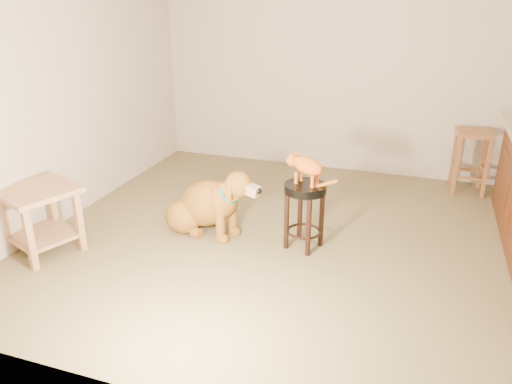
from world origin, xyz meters
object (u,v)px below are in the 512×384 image
at_px(golden_retriever, 207,205).
at_px(tabby_kitten, 305,166).
at_px(side_table, 40,210).
at_px(wood_stool, 470,161).
at_px(padded_stool, 305,203).

distance_m(golden_retriever, tabby_kitten, 1.00).
bearing_deg(golden_retriever, tabby_kitten, 15.27).
relative_size(side_table, golden_retriever, 0.68).
xyz_separation_m(side_table, tabby_kitten, (2.02, 0.78, 0.35)).
relative_size(wood_stool, golden_retriever, 0.64).
bearing_deg(golden_retriever, side_table, -130.40).
bearing_deg(wood_stool, padded_stool, -127.43).
bearing_deg(wood_stool, tabby_kitten, -127.69).
distance_m(padded_stool, side_table, 2.17).
relative_size(side_table, tabby_kitten, 1.55).
distance_m(wood_stool, golden_retriever, 2.88).
bearing_deg(wood_stool, golden_retriever, -141.65).
bearing_deg(golden_retriever, wood_stool, 53.50).
bearing_deg(tabby_kitten, wood_stool, 69.81).
bearing_deg(wood_stool, side_table, -142.92).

